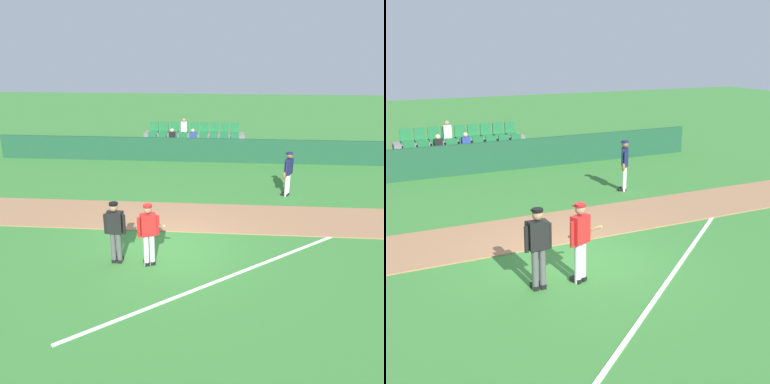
{
  "view_description": "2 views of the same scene",
  "coord_description": "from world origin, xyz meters",
  "views": [
    {
      "loc": [
        1.62,
        -10.48,
        5.62
      ],
      "look_at": [
        0.62,
        2.01,
        1.05
      ],
      "focal_mm": 37.76,
      "sensor_mm": 36.0,
      "label": 1
    },
    {
      "loc": [
        -4.55,
        -9.84,
        4.86
      ],
      "look_at": [
        1.18,
        2.23,
        0.98
      ],
      "focal_mm": 47.14,
      "sensor_mm": 36.0,
      "label": 2
    }
  ],
  "objects": [
    {
      "name": "dugout_fence",
      "position": [
        0.0,
        9.42,
        0.61
      ],
      "size": [
        20.0,
        0.16,
        1.22
      ],
      "primitive_type": "cube",
      "color": "#19472D",
      "rests_on": "ground"
    },
    {
      "name": "foul_line_chalk",
      "position": [
        3.0,
        -0.5,
        0.01
      ],
      "size": [
        9.42,
        7.59,
        0.01
      ],
      "primitive_type": "cube",
      "rotation": [
        0.0,
        0.0,
        0.68
      ],
      "color": "white",
      "rests_on": "ground"
    },
    {
      "name": "batter_red_jersey",
      "position": [
        -0.29,
        -0.97,
        0.97
      ],
      "size": [
        0.75,
        0.69,
        1.76
      ],
      "color": "silver",
      "rests_on": "ground"
    },
    {
      "name": "umpire_home_plate",
      "position": [
        -1.21,
        -0.9,
        1.0
      ],
      "size": [
        0.59,
        0.31,
        1.76
      ],
      "color": "#4C4C4C",
      "rests_on": "ground"
    },
    {
      "name": "runner_navy_jersey",
      "position": [
        4.15,
        4.76,
        0.96
      ],
      "size": [
        0.46,
        0.6,
        1.76
      ],
      "color": "white",
      "rests_on": "ground"
    },
    {
      "name": "infield_dirt_path",
      "position": [
        0.0,
        2.33,
        0.01
      ],
      "size": [
        28.0,
        2.46,
        0.03
      ],
      "primitive_type": "cube",
      "color": "#9E704C",
      "rests_on": "ground"
    },
    {
      "name": "ground_plane",
      "position": [
        0.0,
        0.0,
        0.0
      ],
      "size": [
        80.0,
        80.0,
        0.0
      ],
      "primitive_type": "plane",
      "color": "#387A33"
    },
    {
      "name": "stadium_bleachers",
      "position": [
        -0.01,
        10.87,
        0.49
      ],
      "size": [
        5.55,
        2.1,
        1.9
      ],
      "color": "slate",
      "rests_on": "ground"
    }
  ]
}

